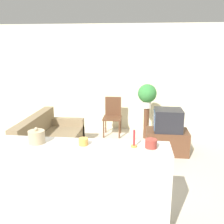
{
  "coord_description": "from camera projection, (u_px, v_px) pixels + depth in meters",
  "views": [
    {
      "loc": [
        0.77,
        -3.04,
        2.13
      ],
      "look_at": [
        0.24,
        1.85,
        0.85
      ],
      "focal_mm": 40.0,
      "sensor_mm": 36.0,
      "label": 1
    }
  ],
  "objects": [
    {
      "name": "tv_stand",
      "position": [
        167.0,
        142.0,
        5.14
      ],
      "size": [
        0.84,
        0.53,
        0.49
      ],
      "color": "brown",
      "rests_on": "ground_plane"
    },
    {
      "name": "potted_plant",
      "position": [
        147.0,
        94.0,
        5.77
      ],
      "size": [
        0.43,
        0.43,
        0.56
      ],
      "color": "white",
      "rests_on": "plant_stand"
    },
    {
      "name": "ground_plane",
      "position": [
        82.0,
        202.0,
        3.54
      ],
      "size": [
        14.0,
        14.0,
        0.0
      ],
      "primitive_type": "plane",
      "color": "beige"
    },
    {
      "name": "candlestick",
      "position": [
        134.0,
        142.0,
        2.81
      ],
      "size": [
        0.07,
        0.07,
        0.2
      ],
      "color": "#B7933D",
      "rests_on": "foreground_counter"
    },
    {
      "name": "television",
      "position": [
        168.0,
        120.0,
        5.02
      ],
      "size": [
        0.56,
        0.5,
        0.44
      ],
      "color": "#232328",
      "rests_on": "tv_stand"
    },
    {
      "name": "plant_stand",
      "position": [
        146.0,
        123.0,
        5.95
      ],
      "size": [
        0.13,
        0.13,
        0.75
      ],
      "color": "brown",
      "rests_on": "ground_plane"
    },
    {
      "name": "couch",
      "position": [
        50.0,
        143.0,
        4.93
      ],
      "size": [
        0.9,
        1.74,
        0.83
      ],
      "color": "#847051",
      "rests_on": "ground_plane"
    },
    {
      "name": "wall_back",
      "position": [
        110.0,
        78.0,
        6.5
      ],
      "size": [
        9.0,
        0.06,
        2.7
      ],
      "color": "beige",
      "rests_on": "ground_plane"
    },
    {
      "name": "foreground_counter",
      "position": [
        73.0,
        184.0,
        3.03
      ],
      "size": [
        2.3,
        0.44,
        1.03
      ],
      "color": "beige",
      "rests_on": "ground_plane"
    },
    {
      "name": "decorative_bowl",
      "position": [
        37.0,
        137.0,
        2.93
      ],
      "size": [
        0.19,
        0.19,
        0.19
      ],
      "color": "tan",
      "rests_on": "foreground_counter"
    },
    {
      "name": "candle_jar",
      "position": [
        83.0,
        142.0,
        2.88
      ],
      "size": [
        0.11,
        0.11,
        0.08
      ],
      "color": "gold",
      "rests_on": "foreground_counter"
    },
    {
      "name": "coffee_tin",
      "position": [
        151.0,
        144.0,
        2.8
      ],
      "size": [
        0.13,
        0.13,
        0.1
      ],
      "color": "#99382D",
      "rests_on": "foreground_counter"
    },
    {
      "name": "wooden_chair",
      "position": [
        113.0,
        114.0,
        6.17
      ],
      "size": [
        0.44,
        0.44,
        0.94
      ],
      "color": "brown",
      "rests_on": "ground_plane"
    }
  ]
}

